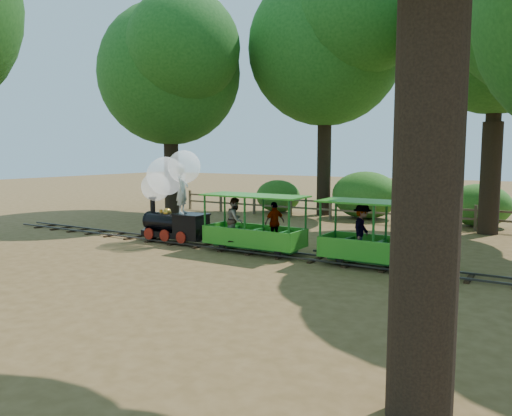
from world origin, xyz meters
The scene contains 13 objects.
ground centered at (0.00, 0.00, 0.00)m, with size 90.00×90.00×0.00m, color olive.
track centered at (0.00, 0.00, 0.07)m, with size 22.00×1.00×0.10m.
locomotive centered at (-3.37, 0.07, 1.76)m, with size 2.74×1.29×3.15m.
carriage_front centered at (-0.07, -0.06, 0.79)m, with size 3.17×1.31×1.65m.
carriage_rear centered at (3.77, 0.01, 0.79)m, with size 3.17×1.30×1.65m.
oak_nw centered at (-8.53, 6.09, 7.07)m, with size 8.41×7.40×10.09m.
oak_nc centered at (-2.04, 9.60, 8.23)m, with size 9.05×7.96×11.48m.
oak_ne centered at (5.47, 7.58, 7.64)m, with size 7.46×6.57×10.34m.
fence centered at (0.00, 8.00, 0.58)m, with size 18.10×0.10×1.00m.
shrub_west centered at (-4.39, 9.30, 0.81)m, with size 2.34×1.80×1.62m, color #2D6B1E.
shrub_mid_w centered at (0.15, 9.30, 1.07)m, with size 3.10×2.38×2.14m, color #2D6B1E.
shrub_mid_e centered at (0.01, 9.30, 0.68)m, with size 1.96×1.51×1.36m, color #2D6B1E.
shrub_east centered at (4.94, 9.30, 0.87)m, with size 2.52×1.94×1.74m, color #2D6B1E.
Camera 1 is at (7.74, -12.56, 3.02)m, focal length 35.00 mm.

